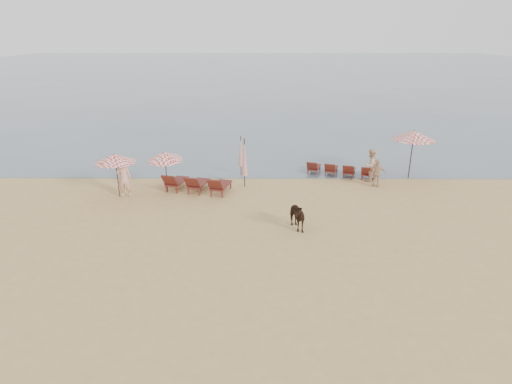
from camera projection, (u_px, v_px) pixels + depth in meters
ground at (255, 274)px, 14.65m from camera, size 120.00×120.00×0.00m
sea at (259, 70)px, 89.43m from camera, size 160.00×140.00×0.06m
lounger_cluster_left at (197, 183)px, 21.87m from camera, size 3.51×2.56×0.69m
lounger_cluster_right at (340, 169)px, 24.30m from camera, size 3.93×2.57×0.58m
umbrella_open_left_a at (115, 158)px, 20.72m from camera, size 1.95×1.95×2.22m
umbrella_open_left_b at (165, 156)px, 21.40m from camera, size 1.73×1.76×2.21m
umbrella_open_right at (414, 135)px, 23.16m from camera, size 2.26×2.26×2.76m
umbrella_closed_left at (244, 157)px, 22.22m from camera, size 0.32×0.32×2.63m
umbrella_closed_right at (241, 151)px, 24.07m from camera, size 0.28×0.28×2.32m
cow at (295, 215)px, 17.75m from camera, size 1.12×1.58×1.22m
beachgoer_left at (124, 178)px, 21.11m from camera, size 0.77×0.56×1.95m
beachgoer_right_a at (370, 165)px, 23.33m from camera, size 1.12×1.08×1.82m
beachgoer_right_b at (377, 173)px, 22.51m from camera, size 0.95×0.61×1.51m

